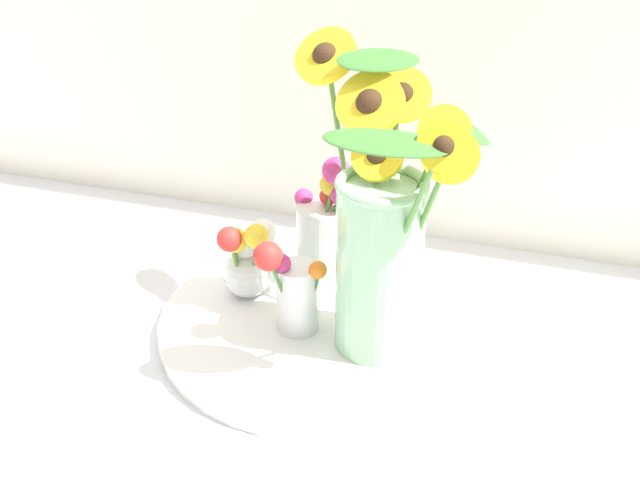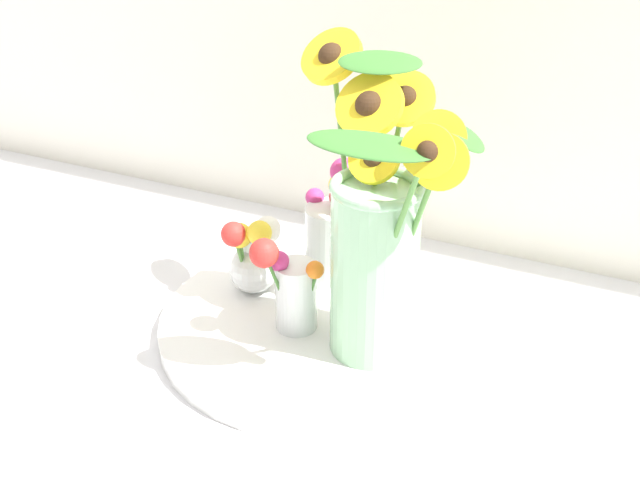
{
  "view_description": "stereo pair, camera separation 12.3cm",
  "coord_description": "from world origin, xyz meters",
  "px_view_note": "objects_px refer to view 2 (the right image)",
  "views": [
    {
      "loc": [
        0.32,
        -0.93,
        0.77
      ],
      "look_at": [
        -0.0,
        0.09,
        0.16
      ],
      "focal_mm": 50.0,
      "sensor_mm": 36.0,
      "label": 1
    },
    {
      "loc": [
        0.43,
        -0.88,
        0.77
      ],
      "look_at": [
        -0.0,
        0.09,
        0.16
      ],
      "focal_mm": 50.0,
      "sensor_mm": 36.0,
      "label": 2
    }
  ],
  "objects_px": {
    "serving_tray": "(320,326)",
    "vase_small_back": "(332,231)",
    "mason_jar_sunflowers": "(377,239)",
    "vase_bulb_right": "(253,256)",
    "vase_small_center": "(291,287)"
  },
  "relations": [
    {
      "from": "vase_bulb_right",
      "to": "serving_tray",
      "type": "bearing_deg",
      "value": -11.29
    },
    {
      "from": "vase_small_center",
      "to": "vase_bulb_right",
      "type": "distance_m",
      "value": 0.11
    },
    {
      "from": "serving_tray",
      "to": "mason_jar_sunflowers",
      "type": "bearing_deg",
      "value": -14.95
    },
    {
      "from": "serving_tray",
      "to": "vase_bulb_right",
      "type": "bearing_deg",
      "value": 168.71
    },
    {
      "from": "serving_tray",
      "to": "vase_small_back",
      "type": "xyz_separation_m",
      "value": [
        -0.03,
        0.11,
        0.1
      ]
    },
    {
      "from": "serving_tray",
      "to": "mason_jar_sunflowers",
      "type": "relative_size",
      "value": 1.13
    },
    {
      "from": "vase_small_center",
      "to": "vase_small_back",
      "type": "relative_size",
      "value": 0.76
    },
    {
      "from": "mason_jar_sunflowers",
      "to": "vase_bulb_right",
      "type": "xyz_separation_m",
      "value": [
        -0.21,
        0.05,
        -0.1
      ]
    },
    {
      "from": "mason_jar_sunflowers",
      "to": "vase_bulb_right",
      "type": "height_order",
      "value": "mason_jar_sunflowers"
    },
    {
      "from": "vase_bulb_right",
      "to": "mason_jar_sunflowers",
      "type": "bearing_deg",
      "value": -12.89
    },
    {
      "from": "vase_small_center",
      "to": "mason_jar_sunflowers",
      "type": "bearing_deg",
      "value": 5.48
    },
    {
      "from": "vase_small_center",
      "to": "vase_bulb_right",
      "type": "bearing_deg",
      "value": 147.09
    },
    {
      "from": "serving_tray",
      "to": "vase_small_back",
      "type": "distance_m",
      "value": 0.15
    },
    {
      "from": "vase_bulb_right",
      "to": "vase_small_back",
      "type": "distance_m",
      "value": 0.13
    },
    {
      "from": "serving_tray",
      "to": "vase_small_back",
      "type": "bearing_deg",
      "value": 104.51
    }
  ]
}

